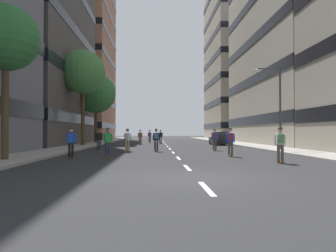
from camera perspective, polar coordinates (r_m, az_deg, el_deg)
ground_plane at (r=37.93m, az=-0.37°, el=-3.33°), size 163.53×163.53×0.00m
sidewalk_left at (r=41.99m, az=-12.82°, el=-2.98°), size 3.03×74.95×0.14m
sidewalk_right at (r=42.58m, az=11.56°, el=-2.96°), size 3.03×74.95×0.14m
lane_markings at (r=38.68m, az=-0.41°, el=-3.28°), size 0.16×62.20×0.01m
building_left_far at (r=70.05m, az=-16.24°, el=12.81°), size 14.56×20.11×36.28m
building_right_mid at (r=44.31m, az=23.70°, el=12.93°), size 14.56×23.72×24.11m
building_right_far at (r=70.23m, az=13.55°, el=10.77°), size 14.56×19.28×31.52m
parked_car_near at (r=37.87m, az=9.11°, el=-2.26°), size 1.82×4.40×1.52m
street_tree_near at (r=18.79m, az=-26.77°, el=13.61°), size 3.36×3.36×7.84m
street_tree_mid at (r=35.71m, az=-14.79°, el=9.15°), size 4.69×4.69×10.05m
street_tree_far at (r=42.77m, az=-12.66°, el=5.68°), size 5.16×5.16×8.95m
streetlamp_right at (r=27.06m, az=18.49°, el=4.57°), size 2.13×0.30×6.50m
skater_0 at (r=24.20m, az=-7.22°, el=-2.22°), size 0.56×0.92×1.78m
skater_1 at (r=16.56m, az=19.26°, el=-2.73°), size 0.56×0.92×1.78m
skater_2 at (r=45.59m, az=-3.26°, el=-1.66°), size 0.54×0.90×1.78m
skater_3 at (r=24.83m, az=-2.10°, el=-2.20°), size 0.55×0.91×1.78m
skater_4 at (r=20.24m, az=10.99°, el=-2.45°), size 0.56×0.92×1.78m
skater_5 at (r=40.97m, az=-1.32°, el=-1.74°), size 0.55×0.92×1.78m
skater_6 at (r=32.51m, az=-10.72°, el=-1.96°), size 0.53×0.90×1.78m
skater_7 at (r=26.25m, az=8.25°, el=-2.12°), size 0.57×0.92×1.78m
skater_8 at (r=25.86m, az=-7.14°, el=-2.14°), size 0.55×0.92×1.78m
skater_9 at (r=24.97m, az=-12.10°, el=-2.24°), size 0.57×0.92×1.78m
skater_10 at (r=19.08m, az=-16.77°, el=-2.60°), size 0.55×0.92×1.78m
skater_11 at (r=19.62m, az=-10.58°, el=-2.58°), size 0.53×0.90×1.78m
skater_12 at (r=37.83m, az=-4.93°, el=-1.79°), size 0.56×0.92×1.78m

